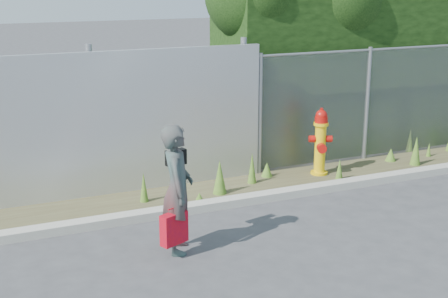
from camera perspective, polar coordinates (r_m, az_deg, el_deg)
The scene contains 9 objects.
ground at distance 7.71m, azimuth 6.31°, elevation -9.53°, with size 80.00×80.00×0.00m, color #3C3C3F.
curb at distance 9.17m, azimuth 0.72°, elevation -4.84°, with size 16.00×0.22×0.12m, color #A7A497.
weed_strip at distance 10.21m, azimuth 5.06°, elevation -2.35°, with size 16.00×1.31×0.54m.
chainlink_fence at distance 12.13m, azimuth 16.94°, elevation 4.34°, with size 6.50×0.07×2.05m.
hedge at distance 12.77m, azimuth 14.53°, elevation 9.87°, with size 7.69×2.01×3.80m.
fire_hydrant at distance 10.52m, azimuth 8.81°, elevation 0.54°, with size 0.39×0.35×1.16m.
woman at distance 7.50m, azimuth -4.29°, elevation -3.68°, with size 0.58×0.38×1.59m, color #10665F.
red_tote_bag at distance 7.48m, azimuth -4.59°, elevation -7.24°, with size 0.35×0.13×0.46m.
black_shoulder_bag at distance 7.65m, azimuth -4.42°, elevation -0.76°, with size 0.25×0.11×0.19m.
Camera 1 is at (-3.55, -6.02, 3.27)m, focal length 50.00 mm.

